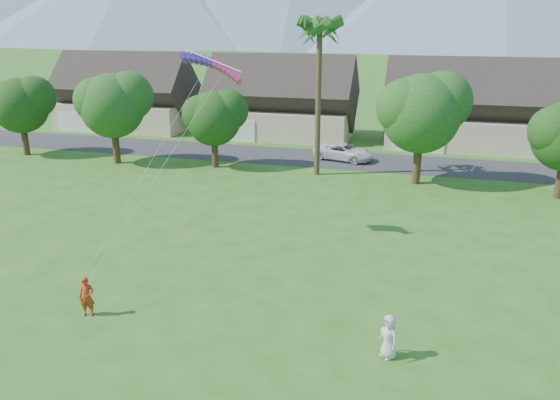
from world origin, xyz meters
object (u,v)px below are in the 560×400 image
(watcher, at_px, (389,337))
(parked_car, at_px, (344,152))
(kite_flyer, at_px, (87,297))
(parafoil_kite, at_px, (213,64))

(watcher, relative_size, parked_car, 0.33)
(kite_flyer, height_order, watcher, kite_flyer)
(kite_flyer, xyz_separation_m, watcher, (12.69, 0.35, -0.01))
(kite_flyer, distance_m, parked_car, 31.07)
(kite_flyer, relative_size, parked_car, 0.33)
(watcher, distance_m, parked_car, 30.83)
(watcher, xyz_separation_m, parked_car, (-6.60, 30.11, -0.14))
(kite_flyer, distance_m, parafoil_kite, 13.62)
(parked_car, bearing_deg, parafoil_kite, -177.18)
(kite_flyer, height_order, parked_car, kite_flyer)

